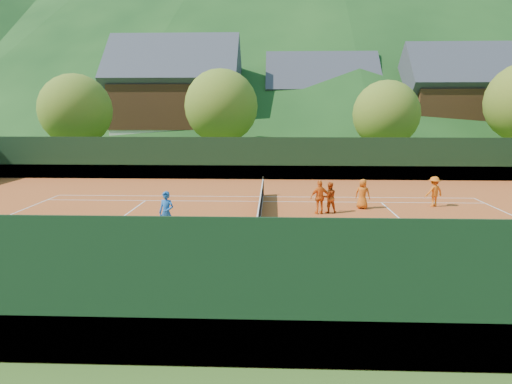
{
  "coord_description": "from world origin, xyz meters",
  "views": [
    {
      "loc": [
        0.6,
        -20.12,
        4.97
      ],
      "look_at": [
        -0.18,
        0.0,
        1.29
      ],
      "focal_mm": 32.0,
      "sensor_mm": 36.0,
      "label": 1
    }
  ],
  "objects_px": {
    "coach": "(166,213)",
    "ball_hopper": "(89,231)",
    "student_c": "(363,194)",
    "chalet_mid": "(320,109)",
    "chalet_left": "(176,103)",
    "student_d": "(434,192)",
    "chalet_right": "(456,106)",
    "tennis_net": "(260,209)",
    "student_a": "(329,197)",
    "student_b": "(320,197)"
  },
  "relations": [
    {
      "from": "chalet_left",
      "to": "coach",
      "type": "bearing_deg",
      "value": -78.97
    },
    {
      "from": "coach",
      "to": "student_a",
      "type": "bearing_deg",
      "value": 46.1
    },
    {
      "from": "coach",
      "to": "chalet_right",
      "type": "distance_m",
      "value": 40.46
    },
    {
      "from": "coach",
      "to": "student_d",
      "type": "distance_m",
      "value": 13.74
    },
    {
      "from": "chalet_left",
      "to": "student_d",
      "type": "bearing_deg",
      "value": -54.91
    },
    {
      "from": "coach",
      "to": "student_d",
      "type": "height_order",
      "value": "coach"
    },
    {
      "from": "chalet_mid",
      "to": "ball_hopper",
      "type": "bearing_deg",
      "value": -106.95
    },
    {
      "from": "student_b",
      "to": "ball_hopper",
      "type": "height_order",
      "value": "student_b"
    },
    {
      "from": "student_b",
      "to": "chalet_mid",
      "type": "distance_m",
      "value": 33.16
    },
    {
      "from": "student_a",
      "to": "student_b",
      "type": "relative_size",
      "value": 0.92
    },
    {
      "from": "coach",
      "to": "tennis_net",
      "type": "xyz_separation_m",
      "value": [
        3.66,
        2.53,
        -0.37
      ]
    },
    {
      "from": "tennis_net",
      "to": "ball_hopper",
      "type": "distance_m",
      "value": 7.63
    },
    {
      "from": "student_c",
      "to": "tennis_net",
      "type": "relative_size",
      "value": 0.12
    },
    {
      "from": "coach",
      "to": "ball_hopper",
      "type": "distance_m",
      "value": 3.22
    },
    {
      "from": "coach",
      "to": "student_a",
      "type": "height_order",
      "value": "coach"
    },
    {
      "from": "student_a",
      "to": "student_d",
      "type": "height_order",
      "value": "student_d"
    },
    {
      "from": "student_d",
      "to": "student_a",
      "type": "bearing_deg",
      "value": -5.9
    },
    {
      "from": "student_c",
      "to": "ball_hopper",
      "type": "distance_m",
      "value": 13.2
    },
    {
      "from": "chalet_mid",
      "to": "chalet_right",
      "type": "relative_size",
      "value": 1.06
    },
    {
      "from": "student_c",
      "to": "chalet_left",
      "type": "xyz_separation_m",
      "value": [
        -15.08,
        27.48,
        4.87
      ]
    },
    {
      "from": "student_a",
      "to": "student_b",
      "type": "xyz_separation_m",
      "value": [
        -0.48,
        -0.31,
        0.07
      ]
    },
    {
      "from": "tennis_net",
      "to": "coach",
      "type": "bearing_deg",
      "value": -145.41
    },
    {
      "from": "tennis_net",
      "to": "chalet_mid",
      "type": "distance_m",
      "value": 34.81
    },
    {
      "from": "coach",
      "to": "chalet_left",
      "type": "bearing_deg",
      "value": 116.65
    },
    {
      "from": "student_c",
      "to": "ball_hopper",
      "type": "height_order",
      "value": "student_c"
    },
    {
      "from": "ball_hopper",
      "to": "chalet_left",
      "type": "bearing_deg",
      "value": 96.78
    },
    {
      "from": "student_a",
      "to": "student_d",
      "type": "bearing_deg",
      "value": -174.89
    },
    {
      "from": "student_d",
      "to": "chalet_mid",
      "type": "bearing_deg",
      "value": -106.92
    },
    {
      "from": "coach",
      "to": "student_c",
      "type": "xyz_separation_m",
      "value": [
        8.74,
        5.04,
        -0.11
      ]
    },
    {
      "from": "student_c",
      "to": "chalet_left",
      "type": "relative_size",
      "value": 0.11
    },
    {
      "from": "ball_hopper",
      "to": "chalet_left",
      "type": "xyz_separation_m",
      "value": [
        -4.15,
        34.88,
        4.88
      ]
    },
    {
      "from": "student_d",
      "to": "ball_hopper",
      "type": "xyz_separation_m",
      "value": [
        -14.69,
        -8.07,
        -0.03
      ]
    },
    {
      "from": "student_a",
      "to": "tennis_net",
      "type": "bearing_deg",
      "value": 14.27
    },
    {
      "from": "coach",
      "to": "chalet_left",
      "type": "xyz_separation_m",
      "value": [
        -6.34,
        32.53,
        4.76
      ]
    },
    {
      "from": "student_c",
      "to": "chalet_mid",
      "type": "relative_size",
      "value": 0.12
    },
    {
      "from": "student_b",
      "to": "chalet_left",
      "type": "relative_size",
      "value": 0.12
    },
    {
      "from": "student_c",
      "to": "ball_hopper",
      "type": "xyz_separation_m",
      "value": [
        -10.93,
        -7.4,
        -0.01
      ]
    },
    {
      "from": "chalet_right",
      "to": "coach",
      "type": "bearing_deg",
      "value": -126.04
    },
    {
      "from": "student_c",
      "to": "tennis_net",
      "type": "distance_m",
      "value": 5.67
    },
    {
      "from": "student_c",
      "to": "chalet_mid",
      "type": "bearing_deg",
      "value": -69.51
    },
    {
      "from": "student_b",
      "to": "student_c",
      "type": "distance_m",
      "value": 2.59
    },
    {
      "from": "student_a",
      "to": "chalet_left",
      "type": "bearing_deg",
      "value": -76.1
    },
    {
      "from": "tennis_net",
      "to": "student_b",
      "type": "bearing_deg",
      "value": 24.02
    },
    {
      "from": "student_a",
      "to": "chalet_right",
      "type": "bearing_deg",
      "value": -131.61
    },
    {
      "from": "student_a",
      "to": "ball_hopper",
      "type": "bearing_deg",
      "value": 24.02
    },
    {
      "from": "chalet_mid",
      "to": "student_c",
      "type": "bearing_deg",
      "value": -91.68
    },
    {
      "from": "student_c",
      "to": "ball_hopper",
      "type": "bearing_deg",
      "value": 56.27
    },
    {
      "from": "student_c",
      "to": "chalet_mid",
      "type": "xyz_separation_m",
      "value": [
        0.92,
        31.48,
        4.22
      ]
    },
    {
      "from": "chalet_left",
      "to": "chalet_right",
      "type": "relative_size",
      "value": 1.16
    },
    {
      "from": "student_b",
      "to": "chalet_mid",
      "type": "xyz_separation_m",
      "value": [
        3.18,
        32.74,
        4.16
      ]
    }
  ]
}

